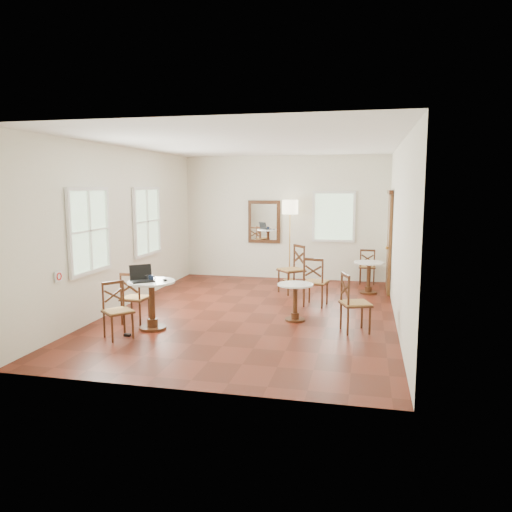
{
  "coord_description": "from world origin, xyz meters",
  "views": [
    {
      "loc": [
        1.97,
        -8.5,
        2.28
      ],
      "look_at": [
        0.0,
        0.3,
        1.0
      ],
      "focal_mm": 34.75,
      "sensor_mm": 36.0,
      "label": 1
    }
  ],
  "objects_px": {
    "laptop": "(142,277)",
    "chair_back_a": "(367,266)",
    "chair_back_b": "(292,269)",
    "chair_near_a": "(135,298)",
    "cafe_table_back": "(369,274)",
    "cafe_table_mid": "(295,298)",
    "floor_lamp": "(290,213)",
    "cafe_table_near": "(152,299)",
    "water_glass": "(148,278)",
    "chair_mid_b": "(354,303)",
    "navy_mug": "(151,278)",
    "power_adapter": "(127,335)",
    "chair_mid_a": "(315,282)",
    "chair_near_b": "(117,310)",
    "mouse": "(165,280)"
  },
  "relations": [
    {
      "from": "chair_near_b",
      "to": "power_adapter",
      "type": "height_order",
      "value": "chair_near_b"
    },
    {
      "from": "chair_near_b",
      "to": "chair_back_a",
      "type": "xyz_separation_m",
      "value": [
        3.68,
        5.09,
        -0.01
      ]
    },
    {
      "from": "floor_lamp",
      "to": "water_glass",
      "type": "bearing_deg",
      "value": -108.84
    },
    {
      "from": "cafe_table_near",
      "to": "chair_back_a",
      "type": "distance_m",
      "value": 5.66
    },
    {
      "from": "chair_mid_b",
      "to": "chair_back_b",
      "type": "relative_size",
      "value": 0.9
    },
    {
      "from": "water_glass",
      "to": "chair_back_b",
      "type": "bearing_deg",
      "value": 60.79
    },
    {
      "from": "chair_mid_a",
      "to": "water_glass",
      "type": "distance_m",
      "value": 3.29
    },
    {
      "from": "chair_near_b",
      "to": "chair_mid_b",
      "type": "distance_m",
      "value": 3.64
    },
    {
      "from": "cafe_table_back",
      "to": "mouse",
      "type": "distance_m",
      "value": 4.71
    },
    {
      "from": "floor_lamp",
      "to": "chair_mid_b",
      "type": "bearing_deg",
      "value": -67.58
    },
    {
      "from": "cafe_table_back",
      "to": "water_glass",
      "type": "distance_m",
      "value": 4.96
    },
    {
      "from": "mouse",
      "to": "water_glass",
      "type": "bearing_deg",
      "value": -143.0
    },
    {
      "from": "chair_back_a",
      "to": "mouse",
      "type": "height_order",
      "value": "chair_back_a"
    },
    {
      "from": "chair_near_a",
      "to": "mouse",
      "type": "xyz_separation_m",
      "value": [
        0.64,
        -0.22,
        0.37
      ]
    },
    {
      "from": "chair_near_a",
      "to": "chair_near_b",
      "type": "distance_m",
      "value": 0.79
    },
    {
      "from": "chair_mid_a",
      "to": "chair_back_a",
      "type": "xyz_separation_m",
      "value": [
        0.97,
        2.43,
        -0.06
      ]
    },
    {
      "from": "chair_back_a",
      "to": "navy_mug",
      "type": "relative_size",
      "value": 7.05
    },
    {
      "from": "laptop",
      "to": "water_glass",
      "type": "xyz_separation_m",
      "value": [
        0.11,
        -0.01,
        -0.01
      ]
    },
    {
      "from": "cafe_table_mid",
      "to": "mouse",
      "type": "bearing_deg",
      "value": -153.54
    },
    {
      "from": "power_adapter",
      "to": "chair_near_b",
      "type": "bearing_deg",
      "value": -139.44
    },
    {
      "from": "mouse",
      "to": "navy_mug",
      "type": "bearing_deg",
      "value": -154.46
    },
    {
      "from": "chair_mid_b",
      "to": "cafe_table_mid",
      "type": "bearing_deg",
      "value": 45.05
    },
    {
      "from": "cafe_table_near",
      "to": "navy_mug",
      "type": "height_order",
      "value": "navy_mug"
    },
    {
      "from": "laptop",
      "to": "power_adapter",
      "type": "xyz_separation_m",
      "value": [
        -0.08,
        -0.39,
        -0.83
      ]
    },
    {
      "from": "chair_near_a",
      "to": "chair_mid_a",
      "type": "xyz_separation_m",
      "value": [
        2.82,
        1.87,
        0.04
      ]
    },
    {
      "from": "floor_lamp",
      "to": "power_adapter",
      "type": "height_order",
      "value": "floor_lamp"
    },
    {
      "from": "chair_back_b",
      "to": "power_adapter",
      "type": "relative_size",
      "value": 10.48
    },
    {
      "from": "cafe_table_near",
      "to": "water_glass",
      "type": "bearing_deg",
      "value": -114.68
    },
    {
      "from": "cafe_table_back",
      "to": "laptop",
      "type": "bearing_deg",
      "value": -134.73
    },
    {
      "from": "chair_mid_b",
      "to": "floor_lamp",
      "type": "xyz_separation_m",
      "value": [
        -1.63,
        3.94,
        1.19
      ]
    },
    {
      "from": "cafe_table_back",
      "to": "cafe_table_mid",
      "type": "bearing_deg",
      "value": -116.11
    },
    {
      "from": "cafe_table_mid",
      "to": "navy_mug",
      "type": "distance_m",
      "value": 2.42
    },
    {
      "from": "cafe_table_back",
      "to": "chair_near_a",
      "type": "height_order",
      "value": "chair_near_a"
    },
    {
      "from": "chair_mid_b",
      "to": "navy_mug",
      "type": "bearing_deg",
      "value": 79.56
    },
    {
      "from": "cafe_table_mid",
      "to": "cafe_table_back",
      "type": "bearing_deg",
      "value": 63.89
    },
    {
      "from": "chair_mid_a",
      "to": "water_glass",
      "type": "height_order",
      "value": "chair_mid_a"
    },
    {
      "from": "chair_near_a",
      "to": "chair_back_a",
      "type": "height_order",
      "value": "chair_near_a"
    },
    {
      "from": "chair_back_a",
      "to": "floor_lamp",
      "type": "distance_m",
      "value": 2.21
    },
    {
      "from": "cafe_table_near",
      "to": "chair_near_b",
      "type": "relative_size",
      "value": 0.93
    },
    {
      "from": "cafe_table_mid",
      "to": "chair_near_b",
      "type": "height_order",
      "value": "chair_near_b"
    },
    {
      "from": "laptop",
      "to": "chair_back_a",
      "type": "bearing_deg",
      "value": 14.64
    },
    {
      "from": "cafe_table_back",
      "to": "chair_back_a",
      "type": "distance_m",
      "value": 1.06
    },
    {
      "from": "chair_back_a",
      "to": "chair_back_b",
      "type": "height_order",
      "value": "chair_back_b"
    },
    {
      "from": "chair_near_a",
      "to": "floor_lamp",
      "type": "xyz_separation_m",
      "value": [
        1.95,
        4.24,
        1.22
      ]
    },
    {
      "from": "navy_mug",
      "to": "power_adapter",
      "type": "xyz_separation_m",
      "value": [
        -0.22,
        -0.44,
        -0.82
      ]
    },
    {
      "from": "chair_mid_a",
      "to": "chair_near_a",
      "type": "bearing_deg",
      "value": 43.94
    },
    {
      "from": "chair_near_a",
      "to": "chair_back_a",
      "type": "bearing_deg",
      "value": -129.42
    },
    {
      "from": "chair_back_b",
      "to": "water_glass",
      "type": "distance_m",
      "value": 3.74
    },
    {
      "from": "chair_near_a",
      "to": "power_adapter",
      "type": "xyz_separation_m",
      "value": [
        0.21,
        -0.7,
        -0.42
      ]
    },
    {
      "from": "chair_back_a",
      "to": "chair_back_b",
      "type": "bearing_deg",
      "value": 42.37
    }
  ]
}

